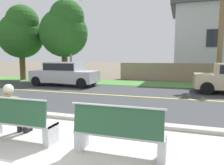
{
  "coord_description": "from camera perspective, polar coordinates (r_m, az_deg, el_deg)",
  "views": [
    {
      "loc": [
        2.17,
        -3.06,
        1.84
      ],
      "look_at": [
        0.03,
        3.57,
        1.0
      ],
      "focal_mm": 33.39,
      "sensor_mm": 36.0,
      "label": 1
    }
  ],
  "objects": [
    {
      "name": "road_centre_line",
      "position": [
        9.97,
        5.03,
        -3.74
      ],
      "size": [
        48.0,
        0.14,
        0.01
      ],
      "primitive_type": "cube",
      "color": "#E0CC4C",
      "rests_on": "ground_plane"
    },
    {
      "name": "bench_left",
      "position": [
        5.06,
        -24.4,
        -9.68
      ],
      "size": [
        1.72,
        0.48,
        1.01
      ],
      "color": "silver",
      "rests_on": "ground_plane"
    },
    {
      "name": "street_asphalt",
      "position": [
        9.97,
        5.03,
        -3.77
      ],
      "size": [
        52.0,
        8.0,
        0.01
      ],
      "primitive_type": "cube",
      "color": "#383A3D",
      "rests_on": "ground_plane"
    },
    {
      "name": "shade_tree_far_left",
      "position": [
        18.71,
        -23.56,
        12.47
      ],
      "size": [
        3.59,
        3.59,
        5.93
      ],
      "color": "brown",
      "rests_on": "ground_plane"
    },
    {
      "name": "garden_wall",
      "position": [
        17.47,
        23.54,
        2.55
      ],
      "size": [
        13.0,
        0.36,
        1.4
      ],
      "primitive_type": "cube",
      "color": "gray",
      "rests_on": "ground_plane"
    },
    {
      "name": "ground_plane",
      "position": [
        11.41,
        6.71,
        -2.46
      ],
      "size": [
        140.0,
        140.0,
        0.0
      ],
      "primitive_type": "plane",
      "color": "#665B4C"
    },
    {
      "name": "curb_edge",
      "position": [
        6.09,
        -3.85,
        -10.18
      ],
      "size": [
        44.0,
        0.3,
        0.11
      ],
      "primitive_type": "cube",
      "color": "#ADA89E",
      "rests_on": "ground_plane"
    },
    {
      "name": "seated_person_olive",
      "position": [
        5.31,
        -25.53,
        -6.46
      ],
      "size": [
        0.52,
        0.68,
        1.25
      ],
      "color": "black",
      "rests_on": "ground_plane"
    },
    {
      "name": "shade_tree_left",
      "position": [
        17.0,
        -12.84,
        14.02
      ],
      "size": [
        3.74,
        3.74,
        6.18
      ],
      "color": "brown",
      "rests_on": "ground_plane"
    },
    {
      "name": "far_verge_grass",
      "position": [
        14.87,
        9.37,
        -0.31
      ],
      "size": [
        48.0,
        2.8,
        0.02
      ],
      "primitive_type": "cube",
      "color": "#478438",
      "rests_on": "ground_plane"
    },
    {
      "name": "bench_right",
      "position": [
        3.96,
        1.82,
        -13.66
      ],
      "size": [
        1.72,
        0.48,
        1.01
      ],
      "color": "silver",
      "rests_on": "ground_plane"
    },
    {
      "name": "streetlamp",
      "position": [
        16.54,
        -11.01,
        13.96
      ],
      "size": [
        0.24,
        2.1,
        6.84
      ],
      "color": "gray",
      "rests_on": "ground_plane"
    },
    {
      "name": "car_silver_far",
      "position": [
        13.94,
        -12.8,
        2.63
      ],
      "size": [
        4.3,
        1.86,
        1.54
      ],
      "color": "#B2B5BC",
      "rests_on": "ground_plane"
    },
    {
      "name": "sidewalk_pavement",
      "position": [
        4.47,
        -13.59,
        -17.52
      ],
      "size": [
        44.0,
        3.6,
        0.01
      ],
      "primitive_type": "cube",
      "color": "#B7B2A8",
      "rests_on": "ground_plane"
    }
  ]
}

